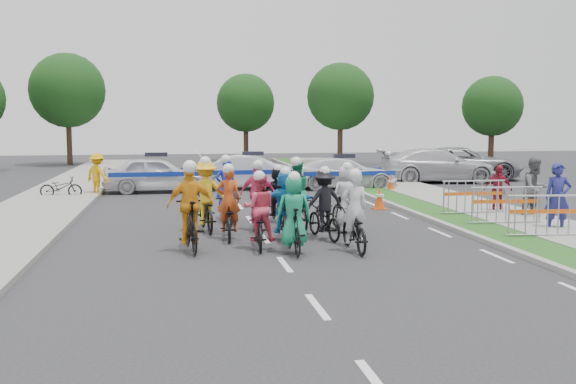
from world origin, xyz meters
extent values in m
plane|color=#28282B|center=(0.00, 0.00, 0.00)|extent=(90.00, 90.00, 0.00)
cube|color=gray|center=(5.10, 5.00, 0.06)|extent=(0.20, 60.00, 0.12)
cube|color=#264E19|center=(5.80, 5.00, 0.06)|extent=(1.20, 60.00, 0.11)
cube|color=gray|center=(7.60, 5.00, 0.07)|extent=(2.40, 60.00, 0.13)
cube|color=gray|center=(-6.50, 5.00, 0.07)|extent=(3.00, 60.00, 0.13)
imported|color=black|center=(1.75, 1.13, 0.48)|extent=(0.64, 1.82, 0.95)
imported|color=silver|center=(1.75, 1.08, 0.97)|extent=(0.58, 0.38, 1.59)
sphere|color=white|center=(1.75, 1.03, 1.71)|extent=(0.28, 0.28, 0.28)
imported|color=black|center=(0.39, 1.12, 0.52)|extent=(0.52, 1.73, 1.03)
imported|color=#198B5E|center=(0.39, 1.07, 0.96)|extent=(0.77, 0.51, 1.55)
sphere|color=white|center=(0.39, 1.02, 1.68)|extent=(0.27, 0.27, 0.27)
imported|color=black|center=(-0.29, 1.79, 0.46)|extent=(0.77, 1.80, 0.92)
imported|color=#E13E5A|center=(-0.29, 1.74, 0.95)|extent=(0.79, 0.65, 1.53)
sphere|color=white|center=(-0.29, 1.69, 1.65)|extent=(0.27, 0.27, 0.27)
imported|color=black|center=(-1.82, 1.74, 0.58)|extent=(0.73, 1.98, 1.16)
imported|color=orange|center=(-1.82, 1.69, 1.05)|extent=(1.06, 0.52, 1.75)
sphere|color=white|center=(-1.82, 1.64, 1.89)|extent=(0.30, 0.30, 0.30)
imported|color=black|center=(1.44, 2.71, 0.46)|extent=(0.95, 1.85, 0.92)
imported|color=black|center=(1.44, 2.66, 0.95)|extent=(1.09, 0.76, 1.54)
sphere|color=white|center=(1.44, 2.61, 1.66)|extent=(0.27, 0.27, 0.27)
imported|color=black|center=(0.48, 2.77, 0.51)|extent=(0.77, 1.76, 1.02)
imported|color=#1C8DD4|center=(0.48, 2.72, 0.95)|extent=(1.48, 0.69, 1.53)
sphere|color=white|center=(0.48, 2.67, 1.66)|extent=(0.27, 0.27, 0.27)
imported|color=black|center=(-0.86, 3.12, 0.48)|extent=(0.77, 1.87, 0.96)
imported|color=#C24718|center=(-0.86, 3.07, 0.98)|extent=(0.61, 0.42, 1.60)
sphere|color=white|center=(-0.86, 3.02, 1.73)|extent=(0.28, 0.28, 0.28)
imported|color=black|center=(2.22, 3.52, 0.53)|extent=(0.77, 1.81, 1.05)
imported|color=silver|center=(2.22, 3.47, 0.97)|extent=(0.84, 0.62, 1.58)
sphere|color=white|center=(2.22, 3.42, 1.70)|extent=(0.27, 0.27, 0.27)
imported|color=black|center=(1.03, 4.27, 0.50)|extent=(0.90, 1.97, 1.00)
imported|color=#188457|center=(1.03, 4.22, 1.01)|extent=(0.88, 0.73, 1.67)
sphere|color=white|center=(1.03, 4.17, 1.80)|extent=(0.29, 0.29, 0.29)
imported|color=black|center=(0.02, 4.31, 0.53)|extent=(0.82, 1.84, 1.07)
imported|color=#FE468E|center=(0.02, 4.26, 0.98)|extent=(1.00, 0.56, 1.60)
sphere|color=white|center=(0.02, 4.21, 1.73)|extent=(0.28, 0.28, 0.28)
imported|color=black|center=(-1.36, 4.38, 0.51)|extent=(0.86, 1.99, 1.02)
imported|color=yellow|center=(-1.36, 4.33, 1.03)|extent=(1.15, 0.73, 1.69)
sphere|color=white|center=(-1.36, 4.28, 1.83)|extent=(0.29, 0.29, 0.29)
imported|color=black|center=(0.75, 5.58, 0.47)|extent=(0.57, 1.61, 0.95)
imported|color=black|center=(0.75, 5.53, 0.89)|extent=(1.35, 0.53, 1.42)
sphere|color=white|center=(0.75, 5.48, 1.53)|extent=(0.25, 0.25, 0.25)
imported|color=black|center=(-0.71, 5.83, 0.50)|extent=(0.87, 1.96, 1.00)
imported|color=#1B2ED0|center=(-0.71, 5.78, 1.01)|extent=(0.65, 0.46, 1.66)
sphere|color=white|center=(-0.71, 5.73, 1.79)|extent=(0.29, 0.29, 0.29)
imported|color=silver|center=(-2.87, 14.08, 0.73)|extent=(4.32, 1.80, 1.46)
imported|color=silver|center=(1.14, 14.61, 0.72)|extent=(4.54, 2.09, 1.44)
imported|color=silver|center=(5.00, 14.04, 0.66)|extent=(4.74, 2.32, 1.33)
imported|color=silver|center=(10.08, 16.01, 0.80)|extent=(5.72, 2.81, 1.60)
imported|color=gray|center=(11.84, 17.15, 0.81)|extent=(6.19, 3.65, 1.62)
imported|color=navy|center=(7.66, 2.58, 0.90)|extent=(0.76, 0.62, 1.81)
imported|color=#555559|center=(8.28, 4.67, 0.92)|extent=(1.01, 0.86, 1.83)
imported|color=maroon|center=(7.77, 5.91, 0.77)|extent=(0.94, 0.49, 1.54)
imported|color=#E8A20C|center=(-5.10, 13.17, 0.83)|extent=(1.21, 1.17, 1.66)
cube|color=#F24C0C|center=(4.48, 7.61, 0.01)|extent=(0.40, 0.40, 0.03)
cone|color=#F24C0C|center=(4.48, 7.61, 0.35)|extent=(0.36, 0.36, 0.70)
cylinder|color=silver|center=(4.48, 7.61, 0.45)|extent=(0.29, 0.29, 0.08)
cube|color=#F24C0C|center=(6.53, 12.35, 0.01)|extent=(0.40, 0.40, 0.03)
cone|color=#F24C0C|center=(6.53, 12.35, 0.35)|extent=(0.36, 0.36, 0.70)
cylinder|color=silver|center=(6.53, 12.35, 0.45)|extent=(0.29, 0.29, 0.08)
imported|color=black|center=(-6.38, 12.63, 0.41)|extent=(1.58, 0.63, 0.81)
cylinder|color=#382619|center=(9.00, 30.00, 1.62)|extent=(0.36, 0.36, 3.25)
sphere|color=#153410|center=(9.00, 30.00, 4.55)|extent=(4.55, 4.55, 4.55)
cylinder|color=#382619|center=(18.00, 26.00, 1.38)|extent=(0.36, 0.36, 2.75)
sphere|color=#153410|center=(18.00, 26.00, 3.85)|extent=(3.85, 3.85, 3.85)
cylinder|color=#382619|center=(-9.00, 32.00, 1.75)|extent=(0.36, 0.36, 3.50)
sphere|color=#153410|center=(-9.00, 32.00, 4.90)|extent=(4.90, 4.90, 4.90)
cylinder|color=#382619|center=(3.00, 34.00, 1.50)|extent=(0.36, 0.36, 3.00)
sphere|color=#153410|center=(3.00, 34.00, 4.20)|extent=(4.20, 4.20, 4.20)
camera|label=1|loc=(-2.15, -12.49, 2.88)|focal=40.00mm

